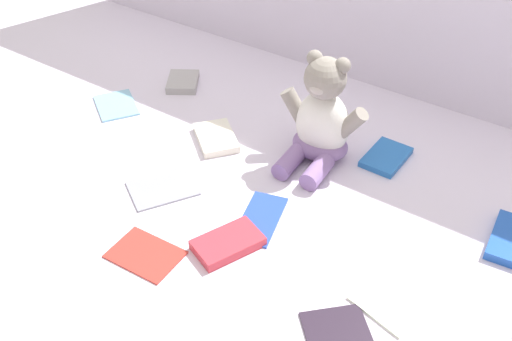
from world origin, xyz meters
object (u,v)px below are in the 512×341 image
object	(u,v)px
book_case_8	(228,243)
book_case_12	(116,104)
book_case_13	(386,157)
book_case_6	(145,254)
book_case_10	(261,218)
book_case_4	(336,329)
teddy_bear	(321,122)
book_case_5	(163,188)
book_case_7	(183,82)
book_case_3	(216,138)
book_case_1	(392,300)

from	to	relation	value
book_case_8	book_case_12	size ratio (longest dim) A/B	1.02
book_case_12	book_case_13	size ratio (longest dim) A/B	1.06
book_case_6	book_case_10	xyz separation A→B (m)	(0.12, 0.19, 0.00)
book_case_13	book_case_4	bearing A→B (deg)	-73.65
book_case_12	book_case_10	bearing A→B (deg)	-71.05
teddy_bear	book_case_6	size ratio (longest dim) A/B	1.91
book_case_4	book_case_5	xyz separation A→B (m)	(-0.45, 0.11, 0.00)
book_case_7	book_case_12	size ratio (longest dim) A/B	0.80
book_case_6	book_case_4	bearing A→B (deg)	94.97
book_case_3	book_case_13	bearing A→B (deg)	-27.42
book_case_1	book_case_8	distance (m)	0.30
book_case_1	book_case_13	world-z (taller)	book_case_13
book_case_4	book_case_5	distance (m)	0.46
book_case_5	book_case_8	size ratio (longest dim) A/B	1.06
book_case_5	book_case_1	bearing A→B (deg)	31.03
book_case_7	book_case_8	bearing A→B (deg)	105.20
book_case_1	book_case_5	size ratio (longest dim) A/B	0.85
book_case_3	book_case_4	distance (m)	0.54
teddy_bear	book_case_1	distance (m)	0.41
teddy_bear	book_case_12	world-z (taller)	teddy_bear
book_case_8	book_case_12	distance (m)	0.54
book_case_5	book_case_4	bearing A→B (deg)	18.45
book_case_12	book_case_5	bearing A→B (deg)	-86.34
book_case_1	teddy_bear	bearing A→B (deg)	-119.31
book_case_5	book_case_6	size ratio (longest dim) A/B	1.04
book_case_5	book_case_8	bearing A→B (deg)	16.34
book_case_3	book_case_1	bearing A→B (deg)	-72.31
book_case_4	book_case_12	xyz separation A→B (m)	(-0.74, 0.27, 0.00)
book_case_4	book_case_12	distance (m)	0.79
book_case_12	book_case_8	bearing A→B (deg)	-80.73
book_case_3	book_case_5	bearing A→B (deg)	-137.83
book_case_5	book_case_13	size ratio (longest dim) A/B	1.15
book_case_13	teddy_bear	bearing A→B (deg)	-150.50
teddy_bear	book_case_10	world-z (taller)	teddy_bear
book_case_6	book_case_7	size ratio (longest dim) A/B	1.31
book_case_4	book_case_6	xyz separation A→B (m)	(-0.35, -0.05, -0.00)
teddy_bear	book_case_13	bearing A→B (deg)	24.88
teddy_bear	book_case_4	xyz separation A→B (m)	(0.25, -0.38, -0.08)
teddy_bear	book_case_3	size ratio (longest dim) A/B	2.02
teddy_bear	book_case_8	world-z (taller)	teddy_bear
book_case_1	book_case_6	world-z (taller)	book_case_1
teddy_bear	book_case_1	size ratio (longest dim) A/B	2.18
book_case_4	book_case_8	bearing A→B (deg)	-146.10
book_case_7	book_case_10	xyz separation A→B (m)	(0.43, -0.30, -0.01)
book_case_4	book_case_8	size ratio (longest dim) A/B	0.84
book_case_5	book_case_10	distance (m)	0.21
book_case_6	book_case_10	size ratio (longest dim) A/B	0.88
book_case_1	book_case_8	xyz separation A→B (m)	(-0.29, -0.05, 0.00)
book_case_12	book_case_6	bearing A→B (deg)	-96.19
book_case_7	book_case_6	bearing A→B (deg)	90.69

